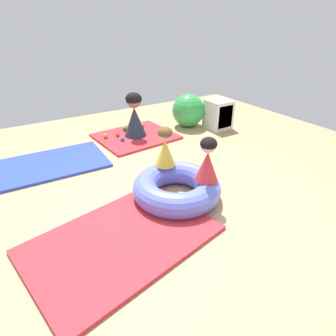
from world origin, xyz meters
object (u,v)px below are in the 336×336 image
object	(u,v)px
adult_seated	(135,115)
play_ball_orange	(106,136)
child_in_yellow	(165,147)
play_ball_red	(118,135)
play_ball_pink	(142,125)
exercise_ball_large	(188,111)
storage_cube	(219,114)
play_ball_green	(125,128)
child_in_red	(208,160)
play_ball_teal	(153,187)
inflatable_cushion	(177,188)
play_ball_blue	(122,139)

from	to	relation	value
adult_seated	play_ball_orange	distance (m)	0.65
child_in_yellow	play_ball_red	distance (m)	1.92
play_ball_orange	play_ball_pink	world-z (taller)	same
play_ball_orange	exercise_ball_large	bearing A→B (deg)	-5.27
play_ball_red	exercise_ball_large	xyz separation A→B (m)	(1.50, -0.11, 0.25)
child_in_yellow	storage_cube	bearing A→B (deg)	61.24
play_ball_green	play_ball_pink	xyz separation A→B (m)	(0.37, -0.01, -0.00)
play_ball_green	exercise_ball_large	distance (m)	1.33
play_ball_pink	adult_seated	bearing A→B (deg)	-133.05
child_in_red	play_ball_teal	size ratio (longest dim) A/B	4.90
inflatable_cushion	adult_seated	world-z (taller)	adult_seated
play_ball_blue	play_ball_red	size ratio (longest dim) A/B	1.09
play_ball_green	play_ball_red	distance (m)	0.32
child_in_red	play_ball_teal	distance (m)	0.81
play_ball_blue	child_in_yellow	bearing A→B (deg)	-93.12
play_ball_green	play_ball_pink	size ratio (longest dim) A/B	1.07
play_ball_red	storage_cube	xyz separation A→B (m)	(1.95, -0.53, 0.21)
inflatable_cushion	play_ball_blue	xyz separation A→B (m)	(0.13, 1.96, -0.07)
child_in_red	adult_seated	distance (m)	2.32
child_in_red	exercise_ball_large	distance (m)	2.71
inflatable_cushion	child_in_yellow	size ratio (longest dim) A/B	2.09
adult_seated	child_in_red	bearing A→B (deg)	-60.29
inflatable_cushion	play_ball_pink	distance (m)	2.52
child_in_red	play_ball_blue	bearing A→B (deg)	28.30
child_in_yellow	play_ball_green	world-z (taller)	child_in_yellow
adult_seated	play_ball_red	world-z (taller)	adult_seated
play_ball_blue	play_ball_teal	size ratio (longest dim) A/B	0.69
inflatable_cushion	child_in_yellow	distance (m)	0.53
play_ball_green	exercise_ball_large	bearing A→B (deg)	-14.45
exercise_ball_large	play_ball_green	bearing A→B (deg)	165.55
play_ball_orange	storage_cube	size ratio (longest dim) A/B	0.15
child_in_yellow	play_ball_red	xyz separation A→B (m)	(0.09, 1.86, -0.48)
play_ball_orange	play_ball_green	bearing A→B (deg)	20.33
child_in_red	adult_seated	xyz separation A→B (m)	(0.19, 2.31, -0.13)
play_ball_teal	play_ball_green	bearing A→B (deg)	75.06
adult_seated	play_ball_red	distance (m)	0.48
play_ball_pink	storage_cube	bearing A→B (deg)	-28.66
play_ball_teal	play_ball_red	xyz separation A→B (m)	(0.34, 1.96, -0.02)
inflatable_cushion	play_ball_blue	bearing A→B (deg)	86.08
child_in_red	play_ball_orange	distance (m)	2.55
exercise_ball_large	play_ball_orange	bearing A→B (deg)	174.73
child_in_yellow	play_ball_red	bearing A→B (deg)	115.33
play_ball_blue	play_ball_orange	xyz separation A→B (m)	(-0.21, 0.29, 0.00)
play_ball_green	play_ball_teal	distance (m)	2.25
play_ball_blue	storage_cube	distance (m)	1.99
child_in_yellow	play_ball_teal	bearing A→B (deg)	-129.52
child_in_yellow	play_ball_blue	distance (m)	1.69
inflatable_cushion	play_ball_orange	xyz separation A→B (m)	(-0.07, 2.25, -0.07)
exercise_ball_large	play_ball_blue	bearing A→B (deg)	-175.12
exercise_ball_large	play_ball_teal	bearing A→B (deg)	-134.89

